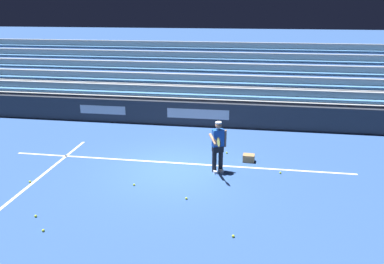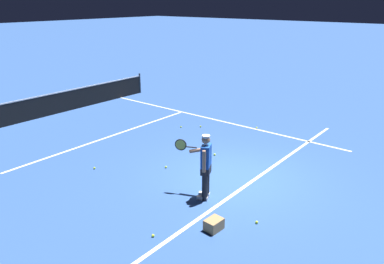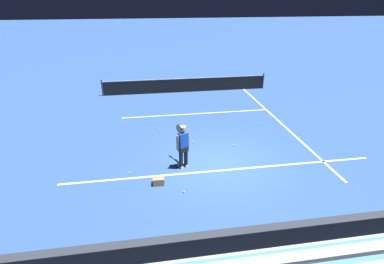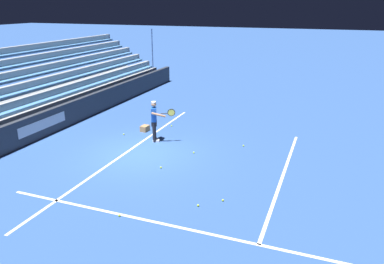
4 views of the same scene
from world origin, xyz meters
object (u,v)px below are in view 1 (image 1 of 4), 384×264
object	(u,v)px
tennis_ball_midcourt	(227,153)
ball_box_cardboard	(249,158)
tennis_ball_toward_net	(233,236)
tennis_ball_far_left	(134,185)
tennis_ball_by_box	(186,198)
tennis_ball_far_right	(43,230)
tennis_ball_stray_back	(280,173)
tennis_player	(218,146)
tennis_ball_near_player	(30,182)
tennis_ball_on_baseline	(36,216)

from	to	relation	value
tennis_ball_midcourt	ball_box_cardboard	bearing A→B (deg)	142.42
tennis_ball_toward_net	tennis_ball_far_left	size ratio (longest dim) A/B	1.00
tennis_ball_by_box	tennis_ball_toward_net	world-z (taller)	same
tennis_ball_far_right	tennis_ball_stray_back	bearing A→B (deg)	-144.22
tennis_player	tennis_ball_stray_back	xyz separation A→B (m)	(-2.05, -0.16, -0.86)
tennis_player	tennis_ball_near_player	distance (m)	5.99
tennis_ball_midcourt	tennis_ball_toward_net	size ratio (longest dim) A/B	1.00
ball_box_cardboard	tennis_ball_far_right	bearing A→B (deg)	46.42
tennis_ball_stray_back	tennis_ball_midcourt	bearing A→B (deg)	-38.63
tennis_ball_stray_back	tennis_ball_toward_net	distance (m)	4.02
ball_box_cardboard	tennis_ball_by_box	distance (m)	3.46
tennis_ball_on_baseline	tennis_ball_far_left	size ratio (longest dim) A/B	1.00
tennis_ball_by_box	tennis_ball_near_player	bearing A→B (deg)	-3.35
tennis_player	tennis_ball_far_left	bearing A→B (deg)	30.23
ball_box_cardboard	tennis_ball_by_box	bearing A→B (deg)	60.49
tennis_ball_on_baseline	tennis_ball_midcourt	world-z (taller)	same
ball_box_cardboard	tennis_ball_toward_net	size ratio (longest dim) A/B	6.06
tennis_ball_far_right	ball_box_cardboard	bearing A→B (deg)	-133.58
ball_box_cardboard	tennis_ball_by_box	size ratio (longest dim) A/B	6.06
tennis_ball_stray_back	tennis_ball_near_player	distance (m)	7.95
tennis_player	tennis_ball_far_right	world-z (taller)	tennis_player
tennis_player	tennis_ball_by_box	size ratio (longest dim) A/B	25.98
tennis_ball_far_right	tennis_ball_toward_net	bearing A→B (deg)	-174.03
ball_box_cardboard	tennis_ball_toward_net	distance (m)	4.66
tennis_ball_midcourt	tennis_ball_near_player	size ratio (longest dim) A/B	1.00
ball_box_cardboard	tennis_ball_stray_back	size ratio (longest dim) A/B	6.06
tennis_ball_stray_back	tennis_ball_far_right	distance (m)	7.30
tennis_ball_midcourt	tennis_ball_toward_net	distance (m)	5.29
tennis_player	tennis_ball_on_baseline	size ratio (longest dim) A/B	25.98
tennis_ball_stray_back	tennis_ball_far_left	world-z (taller)	same
tennis_ball_near_player	tennis_ball_far_left	world-z (taller)	same
tennis_ball_by_box	tennis_ball_far_left	size ratio (longest dim) A/B	1.00
tennis_ball_midcourt	tennis_ball_near_player	bearing A→B (deg)	29.69
tennis_ball_midcourt	tennis_ball_far_left	distance (m)	4.02
tennis_ball_by_box	tennis_player	bearing A→B (deg)	-109.29
tennis_player	ball_box_cardboard	distance (m)	1.62
tennis_ball_by_box	tennis_ball_far_right	world-z (taller)	same
tennis_ball_by_box	tennis_ball_far_right	xyz separation A→B (m)	(3.17, 2.11, 0.00)
tennis_ball_midcourt	tennis_ball_by_box	bearing A→B (deg)	76.18
ball_box_cardboard	tennis_ball_toward_net	bearing A→B (deg)	86.31
tennis_ball_stray_back	tennis_ball_far_left	xyz separation A→B (m)	(4.47, 1.57, 0.00)
tennis_ball_on_baseline	tennis_ball_midcourt	distance (m)	6.92
tennis_ball_far_left	tennis_ball_by_box	bearing A→B (deg)	161.09
tennis_player	tennis_ball_near_player	world-z (taller)	tennis_player
tennis_ball_on_baseline	tennis_ball_far_right	distance (m)	0.79
tennis_player	tennis_ball_by_box	bearing A→B (deg)	70.71
ball_box_cardboard	tennis_ball_on_baseline	distance (m)	7.07
tennis_ball_stray_back	tennis_ball_midcourt	distance (m)	2.37
tennis_ball_midcourt	tennis_ball_near_player	distance (m)	6.76
ball_box_cardboard	tennis_ball_near_player	bearing A→B (deg)	22.17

